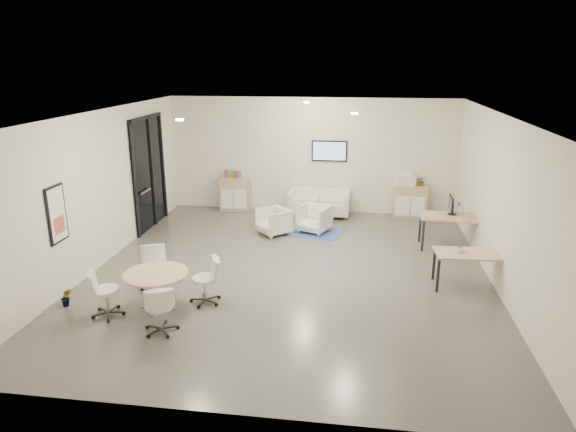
% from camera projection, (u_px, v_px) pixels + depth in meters
% --- Properties ---
extents(room_shell, '(9.60, 10.60, 4.80)m').
position_uv_depth(room_shell, '(290.00, 196.00, 10.10)').
color(room_shell, '#55534D').
rests_on(room_shell, ground).
extents(glass_door, '(0.09, 1.90, 2.85)m').
position_uv_depth(glass_door, '(149.00, 170.00, 13.03)').
color(glass_door, black).
rests_on(glass_door, room_shell).
extents(artwork, '(0.05, 0.54, 1.04)m').
position_uv_depth(artwork, '(57.00, 214.00, 9.13)').
color(artwork, black).
rests_on(artwork, room_shell).
extents(wall_tv, '(0.98, 0.06, 0.58)m').
position_uv_depth(wall_tv, '(329.00, 151.00, 14.21)').
color(wall_tv, black).
rests_on(wall_tv, room_shell).
extents(ceiling_spots, '(3.14, 4.14, 0.03)m').
position_uv_depth(ceiling_spots, '(286.00, 111.00, 10.45)').
color(ceiling_spots, '#FFEAC6').
rests_on(ceiling_spots, room_shell).
extents(sideboard_left, '(0.84, 0.43, 0.94)m').
position_uv_depth(sideboard_left, '(235.00, 194.00, 14.75)').
color(sideboard_left, tan).
rests_on(sideboard_left, room_shell).
extents(sideboard_right, '(0.90, 0.43, 0.90)m').
position_uv_depth(sideboard_right, '(410.00, 201.00, 14.10)').
color(sideboard_right, tan).
rests_on(sideboard_right, room_shell).
extents(books, '(0.48, 0.14, 0.22)m').
position_uv_depth(books, '(233.00, 174.00, 14.59)').
color(books, red).
rests_on(books, sideboard_left).
extents(printer, '(0.57, 0.50, 0.36)m').
position_uv_depth(printer, '(404.00, 179.00, 13.95)').
color(printer, white).
rests_on(printer, sideboard_right).
extents(loveseat, '(1.69, 0.88, 0.63)m').
position_uv_depth(loveseat, '(319.00, 203.00, 14.29)').
color(loveseat, silver).
rests_on(loveseat, room_shell).
extents(blue_rug, '(1.78, 1.38, 0.01)m').
position_uv_depth(blue_rug, '(310.00, 231.00, 13.04)').
color(blue_rug, '#2E4A8E').
rests_on(blue_rug, room_shell).
extents(armchair_left, '(0.95, 0.95, 0.71)m').
position_uv_depth(armchair_left, '(274.00, 220.00, 12.74)').
color(armchair_left, silver).
rests_on(armchair_left, room_shell).
extents(armchair_right, '(0.93, 0.90, 0.75)m').
position_uv_depth(armchair_right, '(314.00, 217.00, 12.91)').
color(armchair_right, silver).
rests_on(armchair_right, room_shell).
extents(desk_rear, '(1.50, 0.83, 0.76)m').
position_uv_depth(desk_rear, '(453.00, 219.00, 11.71)').
color(desk_rear, tan).
rests_on(desk_rear, room_shell).
extents(desk_front, '(1.40, 0.77, 0.71)m').
position_uv_depth(desk_front, '(471.00, 256.00, 9.66)').
color(desk_front, tan).
rests_on(desk_front, room_shell).
extents(monitor, '(0.20, 0.50, 0.44)m').
position_uv_depth(monitor, '(451.00, 204.00, 11.77)').
color(monitor, black).
rests_on(monitor, desk_rear).
extents(round_table, '(1.11, 1.11, 0.67)m').
position_uv_depth(round_table, '(156.00, 277.00, 8.84)').
color(round_table, tan).
rests_on(round_table, room_shell).
extents(meeting_chairs, '(2.28, 2.28, 0.82)m').
position_uv_depth(meeting_chairs, '(157.00, 287.00, 8.89)').
color(meeting_chairs, white).
rests_on(meeting_chairs, room_shell).
extents(plant_cabinet, '(0.26, 0.29, 0.21)m').
position_uv_depth(plant_cabinet, '(421.00, 182.00, 13.89)').
color(plant_cabinet, '#3F7F3F').
rests_on(plant_cabinet, sideboard_right).
extents(plant_floor, '(0.30, 0.38, 0.15)m').
position_uv_depth(plant_floor, '(67.00, 302.00, 9.08)').
color(plant_floor, '#3F7F3F').
rests_on(plant_floor, room_shell).
extents(cup, '(0.17, 0.15, 0.14)m').
position_uv_depth(cup, '(460.00, 249.00, 9.63)').
color(cup, white).
rests_on(cup, desk_front).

